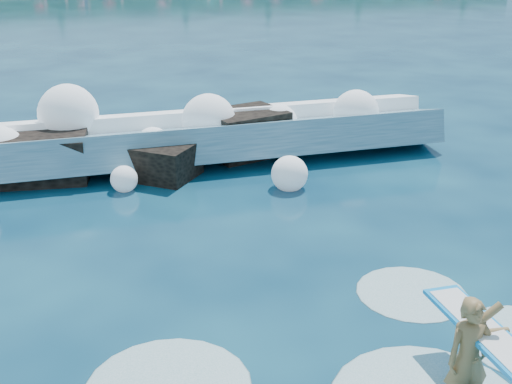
% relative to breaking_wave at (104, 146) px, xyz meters
% --- Properties ---
extents(ground, '(200.00, 200.00, 0.00)m').
position_rel_breaking_wave_xyz_m(ground, '(1.09, -7.89, -0.57)').
color(ground, '#07233C').
rests_on(ground, ground).
extents(breaking_wave, '(19.07, 2.92, 1.64)m').
position_rel_breaking_wave_xyz_m(breaking_wave, '(0.00, 0.00, 0.00)').
color(breaking_wave, teal).
rests_on(breaking_wave, ground).
extents(rock_cluster, '(8.32, 3.47, 1.48)m').
position_rel_breaking_wave_xyz_m(rock_cluster, '(0.93, -0.40, -0.11)').
color(rock_cluster, black).
rests_on(rock_cluster, ground).
extents(surfer_with_board, '(0.94, 2.95, 1.80)m').
position_rel_breaking_wave_xyz_m(surfer_with_board, '(4.11, -11.04, 0.09)').
color(surfer_with_board, olive).
rests_on(surfer_with_board, ground).
extents(wave_spray, '(15.42, 4.79, 2.34)m').
position_rel_breaking_wave_xyz_m(wave_spray, '(-0.18, -0.12, 0.51)').
color(wave_spray, white).
rests_on(wave_spray, ground).
extents(surf_foam, '(8.74, 5.59, 0.13)m').
position_rel_breaking_wave_xyz_m(surf_foam, '(3.32, -10.48, -0.57)').
color(surf_foam, silver).
rests_on(surf_foam, ground).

